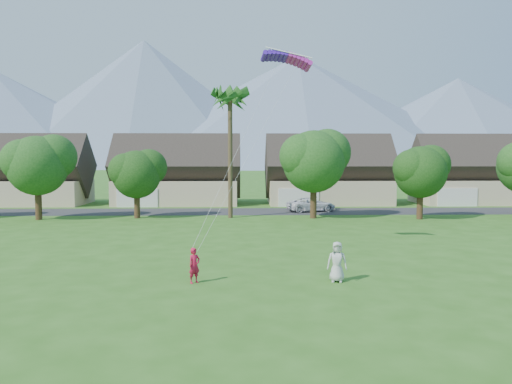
{
  "coord_description": "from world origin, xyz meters",
  "views": [
    {
      "loc": [
        -0.77,
        -19.63,
        5.87
      ],
      "look_at": [
        0.0,
        10.0,
        3.8
      ],
      "focal_mm": 35.0,
      "sensor_mm": 36.0,
      "label": 1
    }
  ],
  "objects_px": {
    "kite_flyer": "(194,265)",
    "parafoil_kite": "(287,57)",
    "parked_car": "(311,205)",
    "watcher": "(337,262)"
  },
  "relations": [
    {
      "from": "parafoil_kite",
      "to": "kite_flyer",
      "type": "bearing_deg",
      "value": -128.2
    },
    {
      "from": "kite_flyer",
      "to": "parked_car",
      "type": "xyz_separation_m",
      "value": [
        9.69,
        30.61,
        -0.1
      ]
    },
    {
      "from": "watcher",
      "to": "kite_flyer",
      "type": "bearing_deg",
      "value": -170.07
    },
    {
      "from": "kite_flyer",
      "to": "parafoil_kite",
      "type": "bearing_deg",
      "value": 13.65
    },
    {
      "from": "kite_flyer",
      "to": "watcher",
      "type": "height_order",
      "value": "watcher"
    },
    {
      "from": "watcher",
      "to": "parafoil_kite",
      "type": "bearing_deg",
      "value": 113.16
    },
    {
      "from": "kite_flyer",
      "to": "parked_car",
      "type": "relative_size",
      "value": 0.31
    },
    {
      "from": "watcher",
      "to": "parked_car",
      "type": "bearing_deg",
      "value": 93.87
    },
    {
      "from": "kite_flyer",
      "to": "watcher",
      "type": "relative_size",
      "value": 0.87
    },
    {
      "from": "kite_flyer",
      "to": "parafoil_kite",
      "type": "relative_size",
      "value": 0.55
    }
  ]
}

